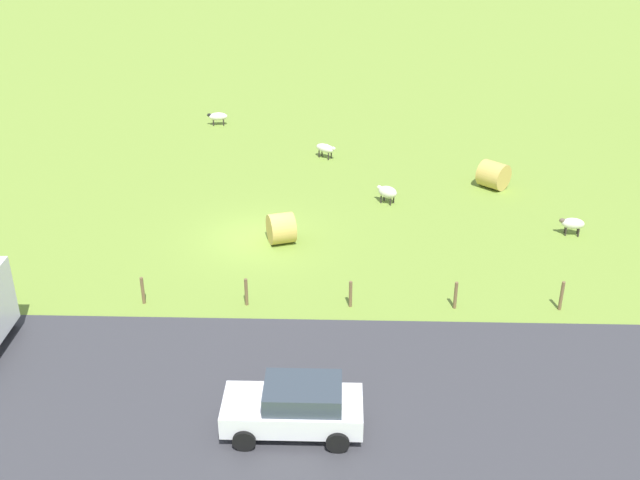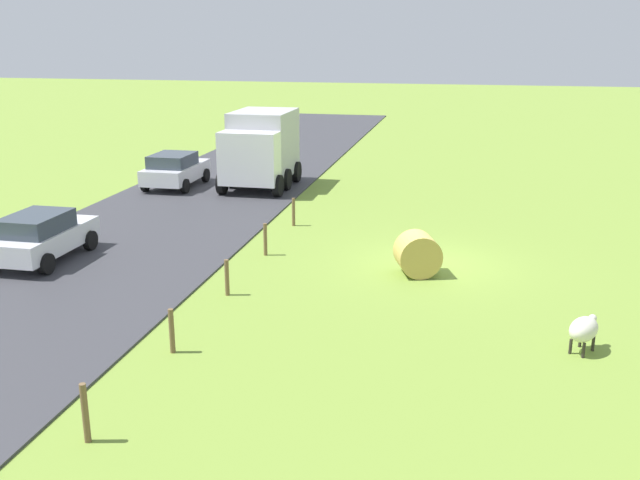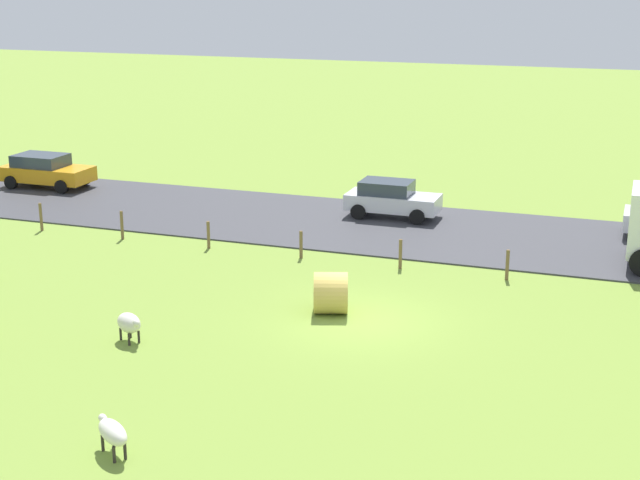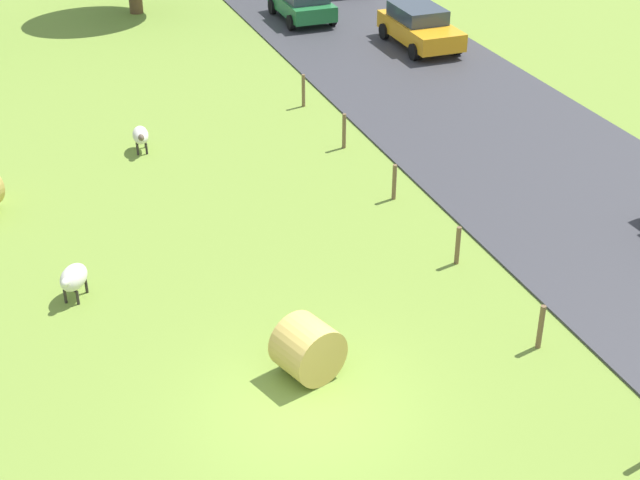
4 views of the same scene
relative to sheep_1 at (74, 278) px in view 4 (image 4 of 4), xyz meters
name	(u,v)px [view 4 (image 4 of 4)]	position (x,y,z in m)	size (l,w,h in m)	color
ground_plane	(308,409)	(3.71, -5.67, -0.56)	(160.00, 160.00, 0.00)	olive
sheep_1	(74,278)	(0.00, 0.00, 0.00)	(0.95, 1.07, 0.84)	silver
sheep_2	(141,136)	(3.08, 7.68, -0.02)	(0.60, 1.09, 0.78)	silver
hay_bale_1	(308,349)	(4.10, -4.61, 0.08)	(1.27, 1.27, 1.03)	tan
fence_post_1	(541,327)	(9.06, -5.49, -0.02)	(0.12, 0.12, 1.07)	brown
fence_post_2	(458,245)	(9.06, -1.76, -0.04)	(0.12, 0.12, 1.02)	brown
fence_post_3	(394,182)	(9.06, 1.97, -0.03)	(0.12, 0.12, 1.05)	brown
fence_post_4	(344,131)	(9.06, 5.70, 0.01)	(0.12, 0.12, 1.13)	brown
fence_post_5	(303,91)	(9.06, 9.43, 0.02)	(0.12, 0.12, 1.15)	brown
car_2	(302,2)	(12.42, 18.87, 0.30)	(2.11, 3.89, 1.52)	#237238
car_4	(420,26)	(15.64, 13.84, 0.32)	(2.13, 4.34, 1.57)	orange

